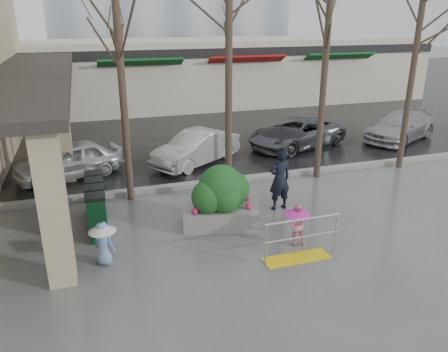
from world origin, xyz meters
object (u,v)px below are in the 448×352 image
tree_midwest (229,21)px  car_d (401,126)px  woman (280,161)px  car_a (69,160)px  car_c (297,133)px  tree_east (421,15)px  news_boxes (96,204)px  handrail (300,244)px  tree_west (117,27)px  child_blue (103,239)px  tree_mideast (328,33)px  planter (221,197)px  child_pink (296,221)px  car_b (196,148)px

tree_midwest → car_d: 10.93m
woman → car_a: bearing=-44.8°
car_a → car_c: (9.30, 0.98, 0.00)m
tree_east → news_boxes: (-11.06, -1.57, -4.76)m
handrail → news_boxes: size_ratio=0.85×
handrail → news_boxes: 5.48m
tree_west → child_blue: (-1.00, -3.64, -4.45)m
tree_mideast → news_boxes: size_ratio=2.92×
car_a → tree_midwest: bearing=44.1°
news_boxes → tree_west: bearing=57.2°
child_blue → car_a: bearing=-44.1°
tree_west → planter: 5.43m
handrail → tree_east: size_ratio=0.26×
child_pink → child_blue: (-4.59, 0.49, 0.01)m
tree_east → woman: bearing=-160.7°
child_pink → news_boxes: size_ratio=0.49×
woman → child_pink: (-0.48, -2.06, -0.85)m
tree_west → tree_east: (10.00, 0.00, 0.30)m
tree_west → child_blue: bearing=-105.3°
child_pink → car_c: bearing=-105.0°
news_boxes → tree_mideast: bearing=13.0°
child_blue → planter: bearing=-123.3°
handrail → tree_east: tree_east is taller
planter → car_c: size_ratio=0.48×
news_boxes → car_d: car_d is taller
car_a → tree_west: bearing=16.2°
car_c → car_d: size_ratio=1.04×
planter → news_boxes: size_ratio=0.98×
car_a → car_b: bearing=72.7°
planter → car_d: 11.98m
tree_mideast → child_blue: bearing=-154.1°
car_b → car_d: bearing=60.1°
handrail → child_blue: bearing=165.1°
child_pink → child_blue: bearing=5.7°
tree_east → car_c: tree_east is taller
handrail → woman: (0.71, 2.72, 1.10)m
tree_mideast → car_c: tree_mideast is taller
car_d → planter: bearing=-86.8°
tree_mideast → tree_west: bearing=-180.0°
child_pink → car_a: (-5.39, 6.76, 0.00)m
car_a → woman: bearing=33.0°
tree_east → child_blue: 12.52m
car_b → planter: bearing=-40.2°
tree_mideast → car_a: (-8.30, 2.62, -4.23)m
handrail → car_c: 9.37m
child_blue → car_d: car_d is taller
tree_east → woman: (-5.93, -2.08, -3.91)m
child_blue → car_d: size_ratio=0.24×
child_blue → tree_midwest: bearing=-100.5°
woman → tree_mideast: bearing=-145.6°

